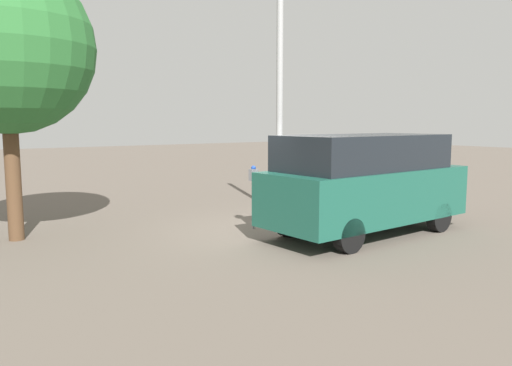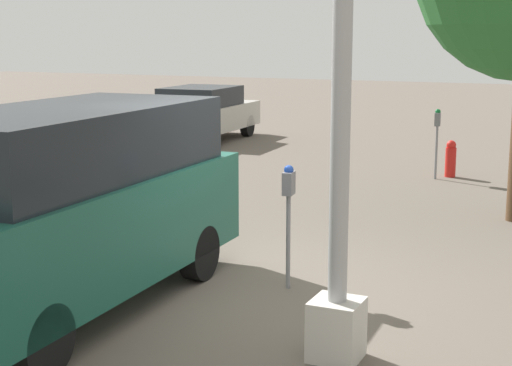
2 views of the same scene
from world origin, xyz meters
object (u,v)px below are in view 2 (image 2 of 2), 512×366
object	(u,v)px
lamp_post	(340,153)
fire_hydrant	(451,159)
parking_meter_near	(289,198)
car_distant	(203,112)
parking_meter_far	(437,127)
parked_van	(64,203)

from	to	relation	value
lamp_post	fire_hydrant	size ratio (longest dim) A/B	7.37
parking_meter_near	car_distant	world-z (taller)	car_distant
lamp_post	parking_meter_far	bearing A→B (deg)	-173.03
parking_meter_far	parked_van	bearing A→B (deg)	-19.48
lamp_post	car_distant	size ratio (longest dim) A/B	1.37
parked_van	lamp_post	bearing A→B (deg)	86.86
lamp_post	parked_van	bearing A→B (deg)	-91.00
parking_meter_near	car_distant	size ratio (longest dim) A/B	0.35
fire_hydrant	parking_meter_far	bearing A→B (deg)	-31.63
parking_meter_far	fire_hydrant	bearing A→B (deg)	140.42
parking_meter_far	parked_van	xyz separation A→B (m)	(9.24, -1.88, 0.10)
parking_meter_far	fire_hydrant	world-z (taller)	parking_meter_far
lamp_post	fire_hydrant	distance (m)	9.81
parking_meter_far	car_distant	xyz separation A→B (m)	(-3.12, -7.03, -0.27)
parking_meter_near	fire_hydrant	bearing A→B (deg)	170.26
lamp_post	parked_van	xyz separation A→B (m)	(-0.05, -3.02, -0.73)
parking_meter_near	fire_hydrant	xyz separation A→B (m)	(-8.00, 0.25, -0.68)
parked_van	fire_hydrant	size ratio (longest dim) A/B	6.37
parking_meter_near	parked_van	distance (m)	2.46
lamp_post	fire_hydrant	world-z (taller)	lamp_post
fire_hydrant	lamp_post	bearing A→B (deg)	5.40
parking_meter_far	car_distant	distance (m)	7.69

